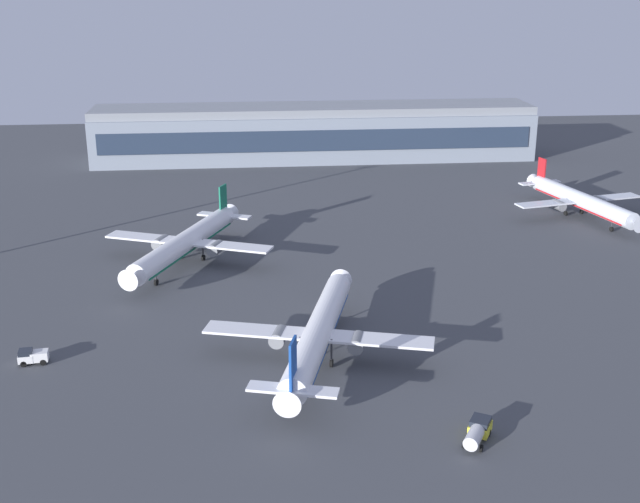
{
  "coord_description": "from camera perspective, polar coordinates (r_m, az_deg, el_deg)",
  "views": [
    {
      "loc": [
        -8.25,
        -107.75,
        52.81
      ],
      "look_at": [
        5.84,
        35.0,
        4.0
      ],
      "focal_mm": 44.99,
      "sensor_mm": 36.0,
      "label": 1
    }
  ],
  "objects": [
    {
      "name": "airplane_terminal_side",
      "position": [
        196.52,
        18.02,
        3.48
      ],
      "size": [
        32.08,
        40.95,
        10.59
      ],
      "rotation": [
        0.0,
        0.0,
        3.36
      ],
      "color": "silver",
      "rests_on": "ground"
    },
    {
      "name": "ground_plane",
      "position": [
        120.28,
        -1.14,
        -7.26
      ],
      "size": [
        416.0,
        416.0,
        0.0
      ],
      "primitive_type": "plane",
      "color": "#424449"
    },
    {
      "name": "terminal_building",
      "position": [
        249.35,
        -0.41,
        8.46
      ],
      "size": [
        133.47,
        22.4,
        16.4
      ],
      "color": "gray",
      "rests_on": "ground"
    },
    {
      "name": "fuel_truck",
      "position": [
        100.36,
        11.13,
        -12.44
      ],
      "size": [
        4.99,
        6.5,
        2.35
      ],
      "rotation": [
        0.0,
        0.0,
        5.76
      ],
      "color": "yellow",
      "rests_on": "ground"
    },
    {
      "name": "maintenance_van",
      "position": [
        123.97,
        -19.77,
        -7.01
      ],
      "size": [
        4.32,
        2.39,
        2.25
      ],
      "rotation": [
        0.0,
        0.0,
        1.67
      ],
      "color": "white",
      "rests_on": "ground"
    },
    {
      "name": "airplane_mid_apron",
      "position": [
        116.74,
        -0.13,
        -5.82
      ],
      "size": [
        33.37,
        42.5,
        11.1
      ],
      "rotation": [
        0.0,
        0.0,
        -0.28
      ],
      "color": "white",
      "rests_on": "ground"
    },
    {
      "name": "airplane_far_stand",
      "position": [
        158.25,
        -9.46,
        0.68
      ],
      "size": [
        33.29,
        42.18,
        11.36
      ],
      "rotation": [
        0.0,
        0.0,
        2.74
      ],
      "color": "white",
      "rests_on": "ground"
    }
  ]
}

